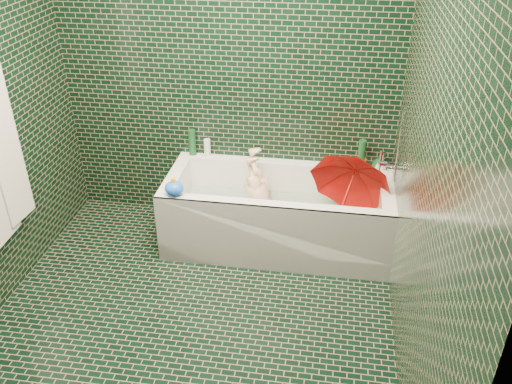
% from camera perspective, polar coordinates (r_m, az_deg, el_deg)
% --- Properties ---
extents(floor, '(2.80, 2.80, 0.00)m').
position_cam_1_polar(floor, '(3.63, -7.09, -13.90)').
color(floor, black).
rests_on(floor, ground).
extents(wall_back, '(2.80, 0.00, 2.80)m').
position_cam_1_polar(wall_back, '(4.16, -3.09, 12.56)').
color(wall_back, black).
rests_on(wall_back, floor).
extents(wall_front, '(2.80, 0.00, 2.80)m').
position_cam_1_polar(wall_front, '(1.86, -21.26, -15.37)').
color(wall_front, black).
rests_on(wall_front, floor).
extents(wall_right, '(0.00, 2.80, 2.80)m').
position_cam_1_polar(wall_right, '(2.83, 17.51, 2.13)').
color(wall_right, black).
rests_on(wall_right, floor).
extents(bathtub, '(1.70, 0.75, 0.55)m').
position_cam_1_polar(bathtub, '(4.20, 2.25, -3.02)').
color(bathtub, white).
rests_on(bathtub, floor).
extents(bath_mat, '(1.35, 0.47, 0.01)m').
position_cam_1_polar(bath_mat, '(4.24, 2.27, -3.52)').
color(bath_mat, green).
rests_on(bath_mat, bathtub).
extents(water, '(1.48, 0.53, 0.00)m').
position_cam_1_polar(water, '(4.17, 2.31, -1.87)').
color(water, silver).
rests_on(water, bathtub).
extents(faucet, '(0.18, 0.19, 0.55)m').
position_cam_1_polar(faucet, '(3.93, 14.31, 2.97)').
color(faucet, silver).
rests_on(faucet, wall_right).
extents(child, '(0.92, 0.36, 0.38)m').
position_cam_1_polar(child, '(4.20, 0.75, -1.37)').
color(child, '#F1B897').
rests_on(child, bathtub).
extents(umbrella, '(0.81, 0.85, 0.78)m').
position_cam_1_polar(umbrella, '(3.94, 9.53, -0.12)').
color(umbrella, red).
rests_on(umbrella, bathtub).
extents(soap_bottle_a, '(0.11, 0.11, 0.27)m').
position_cam_1_polar(soap_bottle_a, '(4.31, 13.12, 2.31)').
color(soap_bottle_a, white).
rests_on(soap_bottle_a, bathtub).
extents(soap_bottle_b, '(0.08, 0.08, 0.18)m').
position_cam_1_polar(soap_bottle_b, '(4.34, 13.27, 2.51)').
color(soap_bottle_b, '#4B1D70').
rests_on(soap_bottle_b, bathtub).
extents(soap_bottle_c, '(0.17, 0.17, 0.17)m').
position_cam_1_polar(soap_bottle_c, '(4.34, 13.14, 2.48)').
color(soap_bottle_c, '#13431E').
rests_on(soap_bottle_c, bathtub).
extents(bottle_right_tall, '(0.06, 0.06, 0.24)m').
position_cam_1_polar(bottle_right_tall, '(4.23, 11.04, 3.85)').
color(bottle_right_tall, '#13431E').
rests_on(bottle_right_tall, bathtub).
extents(bottle_right_pump, '(0.07, 0.07, 0.17)m').
position_cam_1_polar(bottle_right_pump, '(4.26, 13.10, 3.28)').
color(bottle_right_pump, silver).
rests_on(bottle_right_pump, bathtub).
extents(bottle_left_tall, '(0.07, 0.07, 0.21)m').
position_cam_1_polar(bottle_left_tall, '(4.42, -6.73, 5.22)').
color(bottle_left_tall, '#13431E').
rests_on(bottle_left_tall, bathtub).
extents(bottle_left_short, '(0.07, 0.07, 0.15)m').
position_cam_1_polar(bottle_left_short, '(4.39, -5.15, 4.65)').
color(bottle_left_short, white).
rests_on(bottle_left_short, bathtub).
extents(rubber_duck, '(0.12, 0.09, 0.09)m').
position_cam_1_polar(rubber_duck, '(4.28, 10.86, 3.03)').
color(rubber_duck, gold).
rests_on(rubber_duck, bathtub).
extents(bath_toy, '(0.15, 0.12, 0.13)m').
position_cam_1_polar(bath_toy, '(3.87, -8.62, 0.39)').
color(bath_toy, blue).
rests_on(bath_toy, bathtub).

